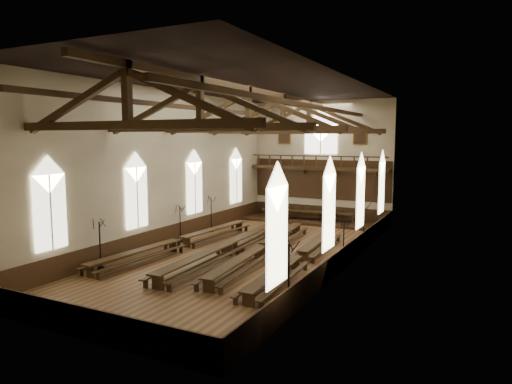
# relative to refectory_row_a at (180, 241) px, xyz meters

# --- Properties ---
(ground) EXTENTS (26.00, 26.00, 0.00)m
(ground) POSITION_rel_refectory_row_a_xyz_m (4.32, 0.99, -0.53)
(ground) COLOR brown
(ground) RESTS_ON ground
(room_walls) EXTENTS (26.00, 26.00, 26.00)m
(room_walls) POSITION_rel_refectory_row_a_xyz_m (4.32, 0.99, 5.93)
(room_walls) COLOR beige
(room_walls) RESTS_ON ground
(wainscot_band) EXTENTS (12.00, 26.00, 1.20)m
(wainscot_band) POSITION_rel_refectory_row_a_xyz_m (4.32, 0.99, 0.07)
(wainscot_band) COLOR #382211
(wainscot_band) RESTS_ON ground
(side_windows) EXTENTS (11.85, 19.80, 4.50)m
(side_windows) POSITION_rel_refectory_row_a_xyz_m (4.32, 0.99, 3.21)
(side_windows) COLOR white
(side_windows) RESTS_ON room_walls
(end_window) EXTENTS (2.80, 0.12, 3.80)m
(end_window) POSITION_rel_refectory_row_a_xyz_m (4.32, 13.89, 6.69)
(end_window) COLOR silver
(end_window) RESTS_ON room_walls
(minstrels_gallery) EXTENTS (11.80, 1.24, 3.70)m
(minstrels_gallery) POSITION_rel_refectory_row_a_xyz_m (4.32, 13.65, 3.37)
(minstrels_gallery) COLOR #3D2913
(minstrels_gallery) RESTS_ON room_walls
(portraits) EXTENTS (7.75, 0.09, 1.45)m
(portraits) POSITION_rel_refectory_row_a_xyz_m (4.32, 13.89, 6.57)
(portraits) COLOR brown
(portraits) RESTS_ON room_walls
(roof_trusses) EXTENTS (11.70, 25.70, 2.80)m
(roof_trusses) POSITION_rel_refectory_row_a_xyz_m (4.32, 0.99, 7.68)
(roof_trusses) COLOR #3D2913
(roof_trusses) RESTS_ON room_walls
(refectory_row_a) EXTENTS (1.94, 14.28, 0.73)m
(refectory_row_a) POSITION_rel_refectory_row_a_xyz_m (0.00, 0.00, 0.00)
(refectory_row_a) COLOR #3D2913
(refectory_row_a) RESTS_ON ground
(refectory_row_b) EXTENTS (1.90, 14.91, 0.80)m
(refectory_row_b) POSITION_rel_refectory_row_a_xyz_m (3.38, 0.39, 0.05)
(refectory_row_b) COLOR #3D2913
(refectory_row_b) RESTS_ON ground
(refectory_row_c) EXTENTS (2.13, 14.41, 0.74)m
(refectory_row_c) POSITION_rel_refectory_row_a_xyz_m (5.31, 0.83, 0.01)
(refectory_row_c) COLOR #3D2913
(refectory_row_c) RESTS_ON ground
(refectory_row_d) EXTENTS (1.79, 13.98, 0.70)m
(refectory_row_d) POSITION_rel_refectory_row_a_xyz_m (7.94, -0.04, -0.02)
(refectory_row_d) COLOR #3D2913
(refectory_row_d) RESTS_ON ground
(dais) EXTENTS (11.40, 3.00, 0.20)m
(dais) POSITION_rel_refectory_row_a_xyz_m (3.88, 12.39, -0.43)
(dais) COLOR #382211
(dais) RESTS_ON ground
(high_table) EXTENTS (7.99, 1.60, 0.74)m
(high_table) POSITION_rel_refectory_row_a_xyz_m (3.88, 12.39, 0.30)
(high_table) COLOR #3D2913
(high_table) RESTS_ON dais
(high_chairs) EXTENTS (5.02, 0.53, 1.11)m
(high_chairs) POSITION_rel_refectory_row_a_xyz_m (3.88, 13.17, 0.27)
(high_chairs) COLOR #3D2913
(high_chairs) RESTS_ON dais
(candelabrum_left_near) EXTENTS (0.81, 0.77, 2.68)m
(candelabrum_left_near) POSITION_rel_refectory_row_a_xyz_m (-1.23, -5.34, 0.28)
(candelabrum_left_near) COLOR black
(candelabrum_left_near) RESTS_ON ground
(candelabrum_left_mid) EXTENTS (0.67, 0.76, 2.49)m
(candelabrum_left_mid) POSITION_rel_refectory_row_a_xyz_m (-1.23, 1.72, 0.22)
(candelabrum_left_mid) COLOR black
(candelabrum_left_mid) RESTS_ON ground
(candelabrum_left_far) EXTENTS (0.80, 0.79, 2.70)m
(candelabrum_left_far) POSITION_rel_refectory_row_a_xyz_m (-1.23, 5.56, 0.29)
(candelabrum_left_far) COLOR black
(candelabrum_left_far) RESTS_ON ground
(candelabrum_right_near) EXTENTS (0.84, 0.86, 2.87)m
(candelabrum_right_near) POSITION_rel_refectory_row_a_xyz_m (9.87, -6.06, 0.34)
(candelabrum_right_near) COLOR black
(candelabrum_right_near) RESTS_ON ground
(candelabrum_right_mid) EXTENTS (0.68, 0.71, 2.35)m
(candelabrum_right_mid) POSITION_rel_refectory_row_a_xyz_m (9.87, 1.86, 0.18)
(candelabrum_right_mid) COLOR black
(candelabrum_right_mid) RESTS_ON ground
(candelabrum_right_far) EXTENTS (0.80, 0.86, 2.83)m
(candelabrum_right_far) POSITION_rel_refectory_row_a_xyz_m (9.87, 6.46, 0.33)
(candelabrum_right_far) COLOR black
(candelabrum_right_far) RESTS_ON ground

